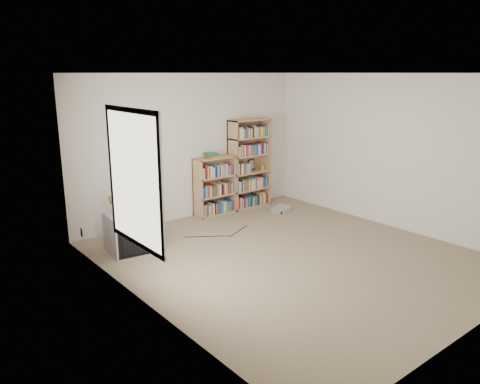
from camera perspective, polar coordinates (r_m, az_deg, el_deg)
floor at (r=6.66m, az=6.37°, el=-7.82°), size 4.50×5.00×0.01m
wall_back at (r=8.22m, az=-5.86°, el=5.49°), size 4.50×0.02×2.50m
wall_left at (r=4.99m, az=-11.79°, el=-0.52°), size 0.02×5.00×2.50m
wall_right at (r=8.04m, az=18.06°, el=4.67°), size 0.02×5.00×2.50m
ceiling at (r=6.18m, az=7.03°, el=14.20°), size 4.50×5.00×0.02m
window at (r=5.13m, az=-12.78°, el=1.57°), size 0.02×1.22×1.52m
crt_tv at (r=6.91m, az=-13.09°, el=-4.81°), size 0.71×0.66×0.57m
cat at (r=6.78m, az=-12.95°, el=-1.88°), size 0.58×0.64×0.52m
bookcase_tall at (r=8.87m, az=1.10°, el=3.26°), size 0.84×0.30×1.67m
bookcase_short at (r=8.45m, az=-3.16°, el=0.51°), size 0.76×0.30×1.05m
book_stack at (r=8.30m, az=-3.50°, el=4.51°), size 0.20×0.26×0.08m
green_mug at (r=9.08m, az=2.72°, el=3.05°), size 0.08×0.08×0.09m
framed_print at (r=9.02m, az=1.39°, el=3.36°), size 0.15×0.05×0.20m
dvd_player at (r=8.71m, az=5.10°, el=-2.13°), size 0.44×0.37×0.09m
wall_outlet at (r=6.98m, az=-18.71°, el=-4.67°), size 0.01×0.08×0.13m
floor_cables at (r=7.57m, az=-3.50°, el=-4.95°), size 1.20×0.70×0.01m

